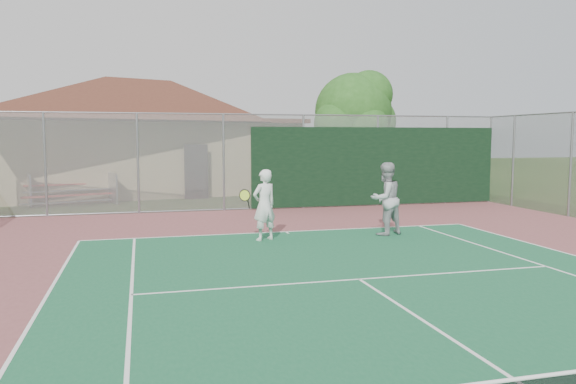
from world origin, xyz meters
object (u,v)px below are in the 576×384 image
object	(u,v)px
clubhouse	(141,125)
tree	(355,114)
player_grey_back	(385,199)
player_white_front	(264,206)
bleachers	(69,188)

from	to	relation	value
clubhouse	tree	bearing A→B (deg)	-41.54
clubhouse	player_grey_back	bearing A→B (deg)	-77.08
clubhouse	tree	xyz separation A→B (m)	(9.14, -5.63, 0.42)
player_white_front	player_grey_back	xyz separation A→B (m)	(3.36, -0.03, 0.07)
tree	player_grey_back	world-z (taller)	tree
bleachers	tree	world-z (taller)	tree
bleachers	tree	size ratio (longest dim) A/B	0.68
tree	player_white_front	world-z (taller)	tree
bleachers	player_grey_back	xyz separation A→B (m)	(9.21, -9.99, 0.33)
clubhouse	player_white_front	bearing A→B (deg)	-88.73
clubhouse	bleachers	world-z (taller)	clubhouse
clubhouse	tree	distance (m)	10.74
player_white_front	player_grey_back	distance (m)	3.37
player_grey_back	clubhouse	bearing A→B (deg)	-85.64
bleachers	player_white_front	world-z (taller)	player_white_front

